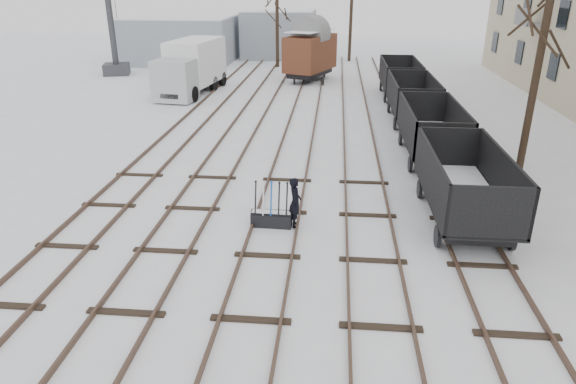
% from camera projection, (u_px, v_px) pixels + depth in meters
% --- Properties ---
extents(ground, '(120.00, 120.00, 0.00)m').
position_uv_depth(ground, '(267.00, 256.00, 14.71)').
color(ground, white).
rests_on(ground, ground).
extents(tracks, '(13.90, 52.00, 0.16)m').
position_uv_depth(tracks, '(301.00, 127.00, 27.24)').
color(tracks, black).
rests_on(tracks, ground).
extents(shed_left, '(10.00, 8.00, 4.10)m').
position_uv_depth(shed_left, '(179.00, 39.00, 48.10)').
color(shed_left, gray).
rests_on(shed_left, ground).
extents(shed_right, '(7.00, 6.00, 4.50)m').
position_uv_depth(shed_right, '(279.00, 34.00, 50.93)').
color(shed_right, gray).
rests_on(shed_right, ground).
extents(ground_frame, '(1.32, 0.47, 1.49)m').
position_uv_depth(ground_frame, '(271.00, 218.00, 16.41)').
color(ground_frame, black).
rests_on(ground_frame, ground).
extents(worker, '(0.47, 0.65, 1.65)m').
position_uv_depth(worker, '(295.00, 202.00, 16.23)').
color(worker, black).
rests_on(worker, ground).
extents(freight_wagon_a, '(2.32, 5.80, 2.37)m').
position_uv_depth(freight_wagon_a, '(463.00, 195.00, 16.54)').
color(freight_wagon_a, black).
rests_on(freight_wagon_a, ground).
extents(freight_wagon_b, '(2.32, 5.80, 2.37)m').
position_uv_depth(freight_wagon_b, '(431.00, 138.00, 22.42)').
color(freight_wagon_b, black).
rests_on(freight_wagon_b, ground).
extents(freight_wagon_c, '(2.32, 5.80, 2.37)m').
position_uv_depth(freight_wagon_c, '(412.00, 105.00, 28.30)').
color(freight_wagon_c, black).
rests_on(freight_wagon_c, ground).
extents(freight_wagon_d, '(2.32, 5.80, 2.37)m').
position_uv_depth(freight_wagon_d, '(399.00, 83.00, 34.18)').
color(freight_wagon_d, black).
rests_on(freight_wagon_d, ground).
extents(box_van_wagon, '(4.24, 5.54, 3.76)m').
position_uv_depth(box_van_wagon, '(310.00, 52.00, 38.95)').
color(box_van_wagon, black).
rests_on(box_van_wagon, ground).
extents(lorry, '(3.21, 7.94, 3.51)m').
position_uv_depth(lorry, '(191.00, 67.00, 34.83)').
color(lorry, black).
rests_on(lorry, ground).
extents(panel_van, '(3.20, 4.67, 1.90)m').
position_uv_depth(panel_van, '(204.00, 68.00, 39.48)').
color(panel_van, silver).
rests_on(panel_van, ground).
extents(crane, '(2.46, 5.95, 9.97)m').
position_uv_depth(crane, '(114.00, 41.00, 41.58)').
color(crane, '#2E2F34').
rests_on(crane, ground).
extents(tree_near, '(0.30, 0.30, 7.32)m').
position_uv_depth(tree_near, '(535.00, 81.00, 19.95)').
color(tree_near, black).
rests_on(tree_near, ground).
extents(tree_far_left, '(0.30, 0.30, 5.73)m').
position_uv_depth(tree_far_left, '(277.00, 34.00, 44.93)').
color(tree_far_left, black).
rests_on(tree_far_left, ground).
extents(tree_far_right, '(0.30, 0.30, 7.88)m').
position_uv_depth(tree_far_right, '(351.00, 18.00, 47.70)').
color(tree_far_right, black).
rests_on(tree_far_right, ground).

